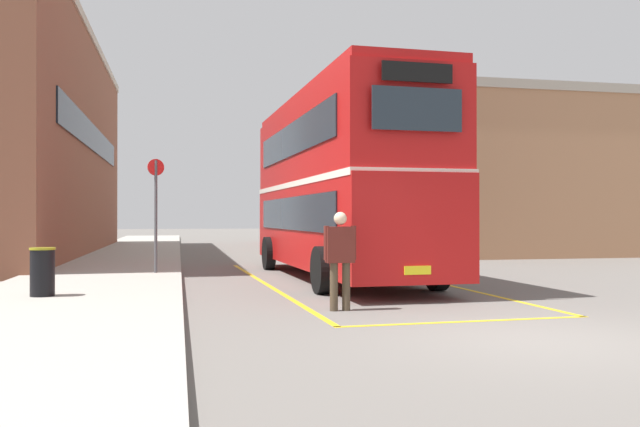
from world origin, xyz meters
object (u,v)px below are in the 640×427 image
pedestrian_boarding (340,253)px  bus_stop_sign (156,205)px  single_deck_bus (311,216)px  litter_bin (42,272)px  double_decker_bus (339,182)px

pedestrian_boarding → bus_stop_sign: 7.73m
single_deck_bus → litter_bin: size_ratio=11.21×
litter_bin → bus_stop_sign: bus_stop_sign is taller
litter_bin → single_deck_bus: bearing=67.8°
single_deck_bus → bus_stop_sign: bus_stop_sign is taller
double_decker_bus → pedestrian_boarding: double_decker_bus is taller
pedestrian_boarding → litter_bin: (-5.19, 2.07, -0.39)m
double_decker_bus → litter_bin: double_decker_bus is taller
single_deck_bus → pedestrian_boarding: single_deck_bus is taller
single_deck_bus → litter_bin: 26.21m
pedestrian_boarding → litter_bin: 5.60m
double_decker_bus → bus_stop_sign: 4.86m
double_decker_bus → single_deck_bus: bearing=80.8°
double_decker_bus → single_deck_bus: 20.77m
double_decker_bus → single_deck_bus: size_ratio=1.07×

